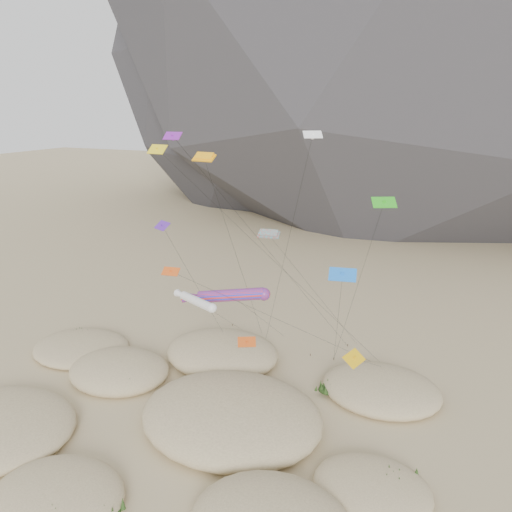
% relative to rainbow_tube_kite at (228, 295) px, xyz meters
% --- Properties ---
extents(ground, '(500.00, 500.00, 0.00)m').
position_rel_rainbow_tube_kite_xyz_m(ground, '(-0.18, -11.03, -10.49)').
color(ground, '#CCB789').
rests_on(ground, ground).
extents(dunes, '(48.50, 35.82, 4.18)m').
position_rel_rainbow_tube_kite_xyz_m(dunes, '(-1.30, -6.61, -9.74)').
color(dunes, '#CCB789').
rests_on(dunes, ground).
extents(dune_grass, '(44.09, 28.23, 1.46)m').
position_rel_rainbow_tube_kite_xyz_m(dune_grass, '(-0.48, -7.11, -9.64)').
color(dune_grass, black).
rests_on(dune_grass, ground).
extents(kite_stakes, '(22.62, 6.17, 0.30)m').
position_rel_rainbow_tube_kite_xyz_m(kite_stakes, '(2.84, 11.06, -10.34)').
color(kite_stakes, '#3F2D1E').
rests_on(kite_stakes, ground).
extents(rainbow_tube_kite, '(9.08, 15.63, 11.52)m').
position_rel_rainbow_tube_kite_xyz_m(rainbow_tube_kite, '(0.00, 0.00, 0.00)').
color(rainbow_tube_kite, red).
rests_on(rainbow_tube_kite, ground).
extents(white_tube_kite, '(6.50, 18.98, 11.75)m').
position_rel_rainbow_tube_kite_xyz_m(white_tube_kite, '(-1.63, -3.79, 0.55)').
color(white_tube_kite, silver).
rests_on(white_tube_kite, ground).
extents(orange_parafoil, '(2.41, 14.46, 24.99)m').
position_rel_rainbow_tube_kite_xyz_m(orange_parafoil, '(-2.14, -0.15, 13.69)').
color(orange_parafoil, '#FFA70D').
rests_on(orange_parafoil, ground).
extents(multi_parafoil, '(8.81, 12.32, 16.95)m').
position_rel_rainbow_tube_kite_xyz_m(multi_parafoil, '(3.12, 3.75, 5.82)').
color(multi_parafoil, red).
rests_on(multi_parafoil, ground).
extents(delta_kites, '(25.49, 20.35, 26.99)m').
position_rel_rainbow_tube_kite_xyz_m(delta_kites, '(4.38, -0.41, 6.60)').
color(delta_kites, blue).
rests_on(delta_kites, ground).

